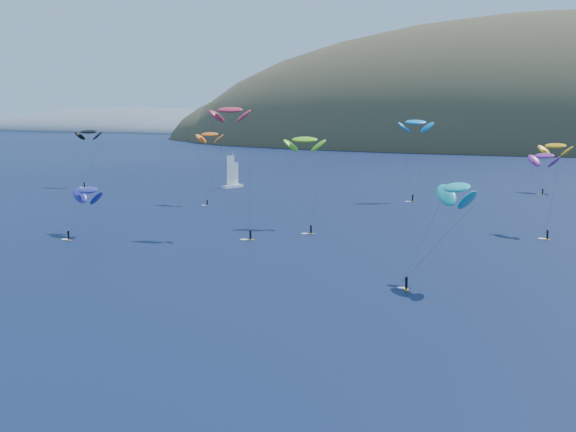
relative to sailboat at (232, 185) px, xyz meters
The scene contains 11 objects.
headland 675.64m from the sailboat, 125.14° to the left, with size 460.00×250.00×60.00m.
sailboat is the anchor object (origin of this frame).
kitesurfer_1 46.56m from the sailboat, 70.98° to the right, with size 8.01×7.70×21.29m.
kitesurfer_3 90.71m from the sailboat, 52.27° to the right, with size 11.43×14.35×21.85m.
kitesurfer_4 69.33m from the sailboat, 10.80° to the right, with size 10.58×8.61×25.01m.
kitesurfer_5 153.48m from the sailboat, 50.19° to the right, with size 11.15×12.70×17.49m.
kitesurfer_6 121.31m from the sailboat, 29.70° to the right, with size 8.36×13.78×18.55m.
kitesurfer_9 102.43m from the sailboat, 62.93° to the right, with size 11.85×7.58×28.29m.
kitesurfer_10 101.31m from the sailboat, 80.15° to the right, with size 10.26×12.45×11.93m.
kitesurfer_11 104.05m from the sailboat, 15.72° to the left, with size 11.70×14.10×17.55m.
kitesurfer_12 51.54m from the sailboat, 161.99° to the right, with size 9.65×7.89×20.90m.
Camera 1 is at (65.22, -38.41, 26.54)m, focal length 50.00 mm.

